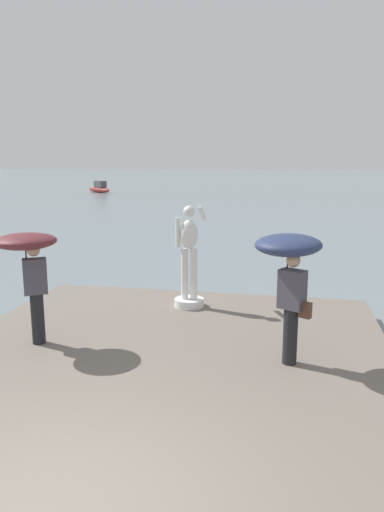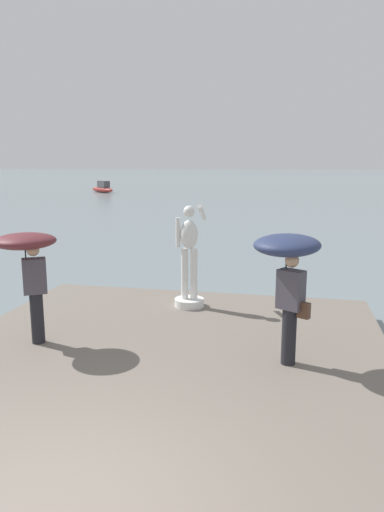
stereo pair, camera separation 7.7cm
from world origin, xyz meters
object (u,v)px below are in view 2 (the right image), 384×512
onlooker_left (28,255)px  boat_mid (103,188)px  statue_white_figure (189,265)px  onlooker_right (288,261)px

onlooker_left → boat_mid: size_ratio=0.44×
statue_white_figure → onlooker_right: (2.06, -2.54, 0.68)m
statue_white_figure → boat_mid: bearing=114.5°
statue_white_figure → boat_mid: statue_white_figure is taller
statue_white_figure → onlooker_right: size_ratio=1.10×
onlooker_right → onlooker_left: bearing=-179.0°
statue_white_figure → onlooker_left: 3.47m
statue_white_figure → onlooker_left: bearing=-130.0°
boat_mid → statue_white_figure: bearing=-65.5°
boat_mid → onlooker_right: bearing=-64.6°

